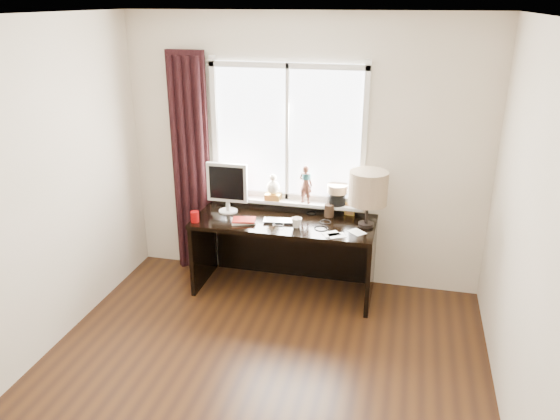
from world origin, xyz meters
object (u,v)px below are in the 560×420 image
(red_cup, at_px, (195,217))
(table_lamp, at_px, (368,188))
(mug, at_px, (297,222))
(laptop, at_px, (280,221))
(desk, at_px, (287,239))
(monitor, at_px, (227,185))

(red_cup, relative_size, table_lamp, 0.19)
(mug, relative_size, red_cup, 0.95)
(laptop, bearing_deg, table_lamp, -0.46)
(laptop, bearing_deg, desk, 72.38)
(laptop, bearing_deg, monitor, 158.88)
(laptop, relative_size, monitor, 0.62)
(red_cup, distance_m, monitor, 0.45)
(mug, distance_m, red_cup, 0.95)
(red_cup, xyz_separation_m, desk, (0.80, 0.33, -0.29))
(mug, xyz_separation_m, red_cup, (-0.95, -0.10, 0.00))
(mug, distance_m, monitor, 0.80)
(monitor, bearing_deg, table_lamp, -1.75)
(mug, bearing_deg, monitor, 163.33)
(laptop, relative_size, table_lamp, 0.59)
(desk, bearing_deg, mug, -57.99)
(red_cup, bearing_deg, monitor, 55.37)
(laptop, bearing_deg, mug, -32.54)
(red_cup, bearing_deg, desk, 22.65)
(laptop, xyz_separation_m, red_cup, (-0.77, -0.18, 0.04))
(mug, bearing_deg, table_lamp, 16.24)
(laptop, distance_m, desk, 0.30)
(laptop, height_order, red_cup, red_cup)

